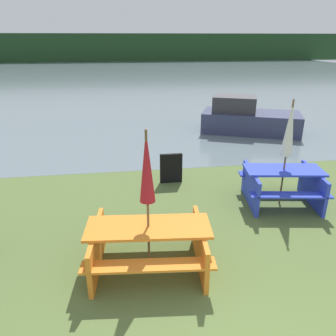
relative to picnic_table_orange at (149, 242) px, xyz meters
name	(u,v)px	position (x,y,z in m)	size (l,w,h in m)	color
water	(132,75)	(0.84, 29.04, -0.46)	(60.00, 50.00, 0.00)	slate
far_treeline	(126,48)	(0.84, 49.04, 1.55)	(80.00, 1.60, 4.00)	#1E3D1E
picnic_table_orange	(149,242)	(0.00, 0.00, 0.00)	(2.00, 1.54, 0.74)	orange
picnic_table_blue	(282,183)	(3.04, 1.76, 0.02)	(1.81, 1.61, 0.79)	blue
umbrella_crimson	(147,169)	(0.00, 0.00, 1.22)	(0.23, 0.23, 2.24)	brown
umbrella_white	(290,129)	(3.04, 1.76, 1.21)	(0.25, 0.25, 2.27)	brown
boat	(247,119)	(4.43, 7.46, 0.06)	(3.93, 2.81, 1.35)	#333856
signboard	(171,168)	(0.83, 3.17, -0.08)	(0.55, 0.08, 0.75)	black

